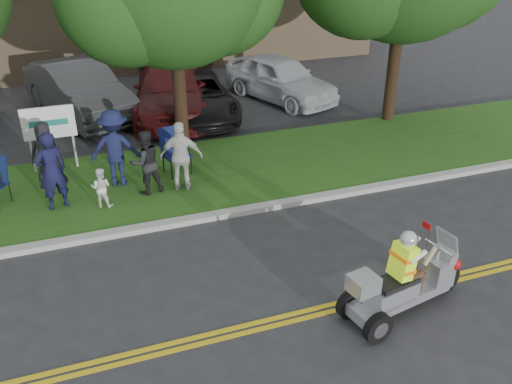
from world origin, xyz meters
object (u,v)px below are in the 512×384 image
object	(u,v)px
trike_scooter	(403,285)
parked_car_right	(171,89)
spectator_adult_mid	(146,162)
spectator_adult_right	(181,156)
lawn_chair_b	(174,148)
parked_car_far_right	(280,78)
parked_car_left	(79,90)
spectator_adult_left	(52,171)
parked_car_mid	(196,96)

from	to	relation	value
trike_scooter	parked_car_right	world-z (taller)	parked_car_right
spectator_adult_mid	spectator_adult_right	size ratio (longest dim) A/B	0.91
lawn_chair_b	parked_car_far_right	distance (m)	6.73
parked_car_left	spectator_adult_mid	bearing A→B (deg)	-98.90
lawn_chair_b	spectator_adult_left	bearing A→B (deg)	-174.67
parked_car_mid	spectator_adult_mid	bearing A→B (deg)	-112.85
spectator_adult_right	trike_scooter	bearing A→B (deg)	130.75
spectator_adult_mid	parked_car_far_right	xyz separation A→B (m)	(5.57, 5.65, -0.10)
parked_car_left	parked_car_mid	size ratio (longest dim) A/B	1.12
spectator_adult_right	parked_car_right	xyz separation A→B (m)	(0.92, 5.67, -0.14)
spectator_adult_mid	spectator_adult_right	xyz separation A→B (m)	(0.80, -0.12, 0.07)
spectator_adult_left	parked_car_mid	bearing A→B (deg)	-150.70
trike_scooter	spectator_adult_right	distance (m)	5.94
trike_scooter	parked_car_mid	size ratio (longest dim) A/B	0.52
lawn_chair_b	spectator_adult_mid	xyz separation A→B (m)	(-0.83, -0.88, 0.11)
lawn_chair_b	spectator_adult_left	size ratio (longest dim) A/B	0.65
spectator_adult_right	parked_car_far_right	world-z (taller)	spectator_adult_right
spectator_adult_left	spectator_adult_right	xyz separation A→B (m)	(2.81, -0.06, -0.06)
spectator_adult_mid	parked_car_left	size ratio (longest dim) A/B	0.29
parked_car_left	parked_car_mid	xyz separation A→B (m)	(3.50, -1.19, -0.21)
trike_scooter	spectator_adult_mid	size ratio (longest dim) A/B	1.59
spectator_adult_mid	parked_car_far_right	world-z (taller)	spectator_adult_mid
spectator_adult_mid	lawn_chair_b	bearing A→B (deg)	-145.23
spectator_adult_left	spectator_adult_right	distance (m)	2.81
spectator_adult_left	spectator_adult_mid	bearing A→B (deg)	161.93
spectator_adult_left	spectator_adult_mid	size ratio (longest dim) A/B	1.17
lawn_chair_b	spectator_adult_left	xyz separation A→B (m)	(-2.83, -0.94, 0.24)
spectator_adult_left	parked_car_far_right	bearing A→B (deg)	-162.67
lawn_chair_b	parked_car_right	size ratio (longest dim) A/B	0.21
trike_scooter	lawn_chair_b	size ratio (longest dim) A/B	2.10
spectator_adult_mid	parked_car_right	xyz separation A→B (m)	(1.72, 5.56, -0.07)
spectator_adult_right	parked_car_mid	world-z (taller)	spectator_adult_right
trike_scooter	spectator_adult_left	distance (m)	7.58
parked_car_mid	parked_car_right	xyz separation A→B (m)	(-0.70, 0.52, 0.15)
trike_scooter	parked_car_far_right	distance (m)	11.43
lawn_chair_b	parked_car_right	world-z (taller)	parked_car_right
lawn_chair_b	parked_car_far_right	xyz separation A→B (m)	(4.74, 4.77, 0.01)
lawn_chair_b	parked_car_right	bearing A→B (deg)	66.19
trike_scooter	parked_car_right	bearing A→B (deg)	86.96
parked_car_right	lawn_chair_b	bearing A→B (deg)	-88.29
spectator_adult_right	parked_car_left	xyz separation A→B (m)	(-1.88, 6.34, -0.07)
parked_car_mid	parked_car_left	bearing A→B (deg)	164.03
lawn_chair_b	spectator_adult_mid	world-z (taller)	spectator_adult_mid
spectator_adult_right	lawn_chair_b	bearing A→B (deg)	-74.69
spectator_adult_mid	parked_car_right	world-z (taller)	spectator_adult_mid
parked_car_mid	spectator_adult_right	bearing A→B (deg)	-104.61
parked_car_right	parked_car_far_right	distance (m)	3.84
parked_car_left	parked_car_right	size ratio (longest dim) A/B	0.95
trike_scooter	parked_car_far_right	xyz separation A→B (m)	(2.35, 11.18, 0.21)
trike_scooter	parked_car_mid	bearing A→B (deg)	83.59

